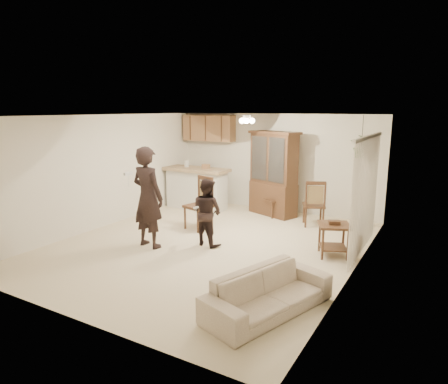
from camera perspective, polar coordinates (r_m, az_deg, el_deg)
The scene contains 23 objects.
floor at distance 7.92m, azimuth -2.17°, elevation -7.54°, with size 6.50×6.50×0.00m, color beige.
ceiling at distance 7.47m, azimuth -2.32°, elevation 10.85°, with size 5.50×6.50×0.02m, color white.
wall_back at distance 10.46m, azimuth 7.28°, elevation 4.18°, with size 5.50×0.02×2.50m, color silver.
wall_front at distance 5.21m, azimuth -21.62°, elevation -4.36°, with size 5.50×0.02×2.50m, color silver.
wall_left at distance 9.34m, azimuth -16.71°, elevation 2.85°, with size 0.02×6.50×2.50m, color silver.
wall_right at distance 6.59m, azimuth 18.47°, elevation -0.85°, with size 0.02×6.50×2.50m, color silver.
breakfast_bar at distance 10.67m, azimuth -3.92°, elevation 0.31°, with size 1.60×0.55×1.00m, color silver.
bar_top at distance 10.57m, azimuth -3.97°, elevation 3.23°, with size 1.75×0.70×0.08m, color tan.
upper_cabinets at distance 11.09m, azimuth -2.17°, elevation 9.11°, with size 1.50×0.34×0.70m, color olive.
vertical_blinds at distance 7.49m, azimuth 19.50°, elevation -0.62°, with size 0.06×2.30×2.10m, color silver, non-canonical shape.
ceiling_fixture at distance 8.42m, azimuth 3.28°, elevation 10.27°, with size 0.36×0.36×0.20m, color beige, non-canonical shape.
hanging_plant at distance 8.92m, azimuth 19.04°, elevation 6.20°, with size 0.43×0.37×0.48m, color #2B5120.
plant_cord at distance 8.90m, azimuth 19.18°, elevation 8.28°, with size 0.01×0.01×0.65m, color black.
sofa at distance 5.37m, azimuth 6.38°, elevation -13.16°, with size 1.87×0.73×0.73m, color #EFE5C5.
adult at distance 7.73m, azimuth -10.81°, elevation -1.30°, with size 0.66×0.43×1.80m, color black.
child at distance 7.75m, azimuth -2.44°, elevation -2.77°, with size 0.66×0.51×1.35m, color black.
china_hutch at distance 9.98m, azimuth 7.08°, elevation 2.54°, with size 1.42×0.93×2.09m.
side_table at distance 7.52m, azimuth 15.36°, elevation -6.55°, with size 0.72×0.72×0.66m.
chair_bar at distance 8.87m, azimuth -3.67°, elevation -3.22°, with size 0.62×0.62×1.16m.
chair_hutch_left at distance 9.95m, azimuth 7.20°, elevation -2.01°, with size 0.57×0.57×0.92m.
chair_hutch_right at distance 9.34m, azimuth 12.66°, elevation -2.89°, with size 0.62×0.62×1.06m.
controller_adult at distance 7.32m, azimuth -13.55°, elevation 2.57°, with size 0.05×0.17×0.05m, color white.
controller_child at distance 7.50m, azimuth -4.03°, elevation -2.23°, with size 0.04×0.11×0.04m, color white.
Camera 1 is at (3.98, -6.33, 2.63)m, focal length 32.00 mm.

